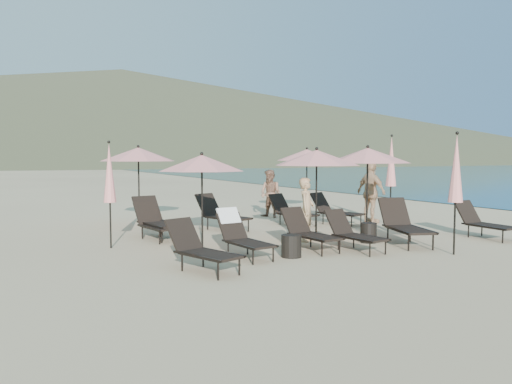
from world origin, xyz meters
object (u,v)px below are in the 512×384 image
lounger_0 (201,248)px  lounger_8 (221,213)px  umbrella_open_4 (307,155)px  umbrella_closed_0 (456,169)px  lounger_3 (354,232)px  umbrella_closed_1 (391,162)px  beachgoer_b (270,194)px  lounger_1 (241,234)px  umbrella_open_3 (138,154)px  umbrella_open_0 (202,163)px  beachgoer_c (371,192)px  lounger_6 (155,223)px  beachgoer_a (306,210)px  lounger_9 (291,211)px  umbrella_open_1 (317,158)px  umbrella_closed_2 (109,174)px  lounger_2 (309,231)px  umbrella_open_2 (368,156)px  lounger_4 (404,224)px  lounger_7 (157,219)px  side_table_1 (368,233)px  lounger_10 (335,210)px  side_table_0 (291,246)px

lounger_0 → lounger_8: bearing=43.9°
umbrella_open_4 → umbrella_closed_0: bearing=-99.8°
lounger_3 → umbrella_closed_1: size_ratio=0.57×
lounger_3 → beachgoer_b: size_ratio=0.95×
lounger_1 → umbrella_open_3: umbrella_open_3 is taller
umbrella_open_0 → beachgoer_c: 6.49m
lounger_6 → umbrella_closed_1: size_ratio=0.60×
umbrella_open_0 → umbrella_closed_0: size_ratio=0.84×
beachgoer_a → beachgoer_b: bearing=27.7°
lounger_9 → umbrella_open_1: bearing=-124.2°
lounger_8 → umbrella_closed_2: size_ratio=0.77×
lounger_2 → lounger_9: bearing=58.7°
umbrella_open_2 → umbrella_open_4: size_ratio=0.98×
lounger_0 → umbrella_open_1: umbrella_open_1 is taller
umbrella_open_4 → lounger_3: bearing=-114.6°
lounger_3 → beachgoer_c: (3.43, 3.49, 0.55)m
beachgoer_b → umbrella_closed_0: bearing=-20.3°
lounger_0 → umbrella_closed_0: 5.58m
lounger_0 → umbrella_open_2: (5.40, 1.93, 1.68)m
umbrella_open_3 → umbrella_closed_0: (4.83, -7.43, -0.33)m
lounger_6 → umbrella_open_2: bearing=-29.5°
lounger_4 → umbrella_open_2: bearing=104.9°
lounger_1 → umbrella_open_4: 8.24m
lounger_7 → beachgoer_b: 5.22m
lounger_6 → umbrella_open_3: umbrella_open_3 is taller
beachgoer_c → lounger_4: bearing=146.0°
lounger_2 → umbrella_closed_2: umbrella_closed_2 is taller
umbrella_open_1 → umbrella_open_4: bearing=59.5°
umbrella_open_2 → umbrella_closed_2: umbrella_closed_2 is taller
umbrella_open_0 → side_table_1: umbrella_open_0 is taller
lounger_1 → lounger_10: bearing=28.2°
umbrella_closed_2 → beachgoer_b: size_ratio=1.49×
umbrella_open_4 → side_table_1: (-2.00, -5.81, -1.90)m
lounger_8 → side_table_1: lounger_8 is taller
umbrella_open_2 → umbrella_closed_0: bearing=-91.7°
umbrella_open_3 → umbrella_closed_2: bearing=-114.0°
lounger_7 → beachgoer_c: bearing=-11.8°
umbrella_closed_1 → umbrella_open_1: bearing=-161.1°
lounger_2 → lounger_10: size_ratio=0.92×
lounger_9 → beachgoer_c: 2.63m
umbrella_open_3 → beachgoer_c: (6.66, -2.60, -1.18)m
side_table_1 → beachgoer_b: 5.50m
lounger_0 → lounger_10: 7.18m
lounger_2 → umbrella_open_4: (3.79, 5.94, 1.72)m
lounger_10 → beachgoer_b: 2.59m
lounger_10 → side_table_0: lounger_10 is taller
umbrella_closed_0 → lounger_0: bearing=169.2°
lounger_8 → umbrella_open_3: 3.13m
umbrella_closed_2 → beachgoer_a: (4.44, -1.27, -0.91)m
lounger_2 → umbrella_open_2: bearing=17.8°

